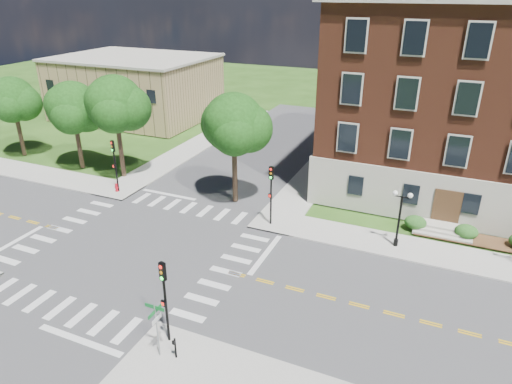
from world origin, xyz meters
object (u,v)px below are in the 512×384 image
at_px(traffic_signal_ne, 271,188).
at_px(street_sign_pole, 156,321).
at_px(traffic_signal_se, 164,292).
at_px(traffic_signal_nw, 114,159).
at_px(twin_lamp_west, 400,216).
at_px(push_button_post, 175,347).
at_px(fire_hydrant, 117,188).

height_order(traffic_signal_ne, street_sign_pole, traffic_signal_ne).
height_order(traffic_signal_se, traffic_signal_nw, same).
bearing_deg(traffic_signal_ne, twin_lamp_west, 3.24).
height_order(push_button_post, fire_hydrant, push_button_post).
relative_size(traffic_signal_se, push_button_post, 4.00).
xyz_separation_m(traffic_signal_ne, twin_lamp_west, (9.48, 0.54, -0.66)).
bearing_deg(traffic_signal_se, traffic_signal_nw, 135.95).
height_order(traffic_signal_se, street_sign_pole, traffic_signal_se).
height_order(traffic_signal_ne, fire_hydrant, traffic_signal_ne).
distance_m(street_sign_pole, fire_hydrant, 21.76).
height_order(traffic_signal_nw, fire_hydrant, traffic_signal_nw).
height_order(twin_lamp_west, fire_hydrant, twin_lamp_west).
relative_size(traffic_signal_nw, push_button_post, 4.00).
bearing_deg(street_sign_pole, twin_lamp_west, 59.16).
bearing_deg(street_sign_pole, traffic_signal_nw, 134.18).
relative_size(twin_lamp_west, street_sign_pole, 1.36).
bearing_deg(twin_lamp_west, traffic_signal_ne, -176.76).
xyz_separation_m(traffic_signal_ne, street_sign_pole, (0.06, -15.23, -0.88)).
height_order(traffic_signal_se, twin_lamp_west, traffic_signal_se).
xyz_separation_m(traffic_signal_ne, fire_hydrant, (-15.15, 0.22, -2.72)).
bearing_deg(street_sign_pole, traffic_signal_se, 99.38).
height_order(twin_lamp_west, push_button_post, twin_lamp_west).
height_order(street_sign_pole, push_button_post, street_sign_pole).
height_order(traffic_signal_ne, push_button_post, traffic_signal_ne).
bearing_deg(fire_hydrant, street_sign_pole, -45.46).
bearing_deg(traffic_signal_ne, push_button_post, -86.61).
bearing_deg(traffic_signal_nw, street_sign_pole, -45.82).
bearing_deg(traffic_signal_ne, fire_hydrant, 179.15).
distance_m(traffic_signal_nw, street_sign_pole, 21.66).
height_order(twin_lamp_west, street_sign_pole, twin_lamp_west).
bearing_deg(fire_hydrant, push_button_post, -43.60).
xyz_separation_m(twin_lamp_west, fire_hydrant, (-24.62, -0.31, -2.06)).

